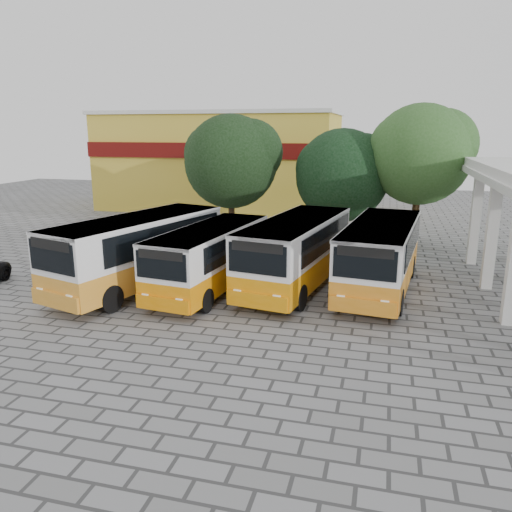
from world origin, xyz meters
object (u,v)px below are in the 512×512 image
(bus_centre_left, at_px, (210,255))
(bus_far_right, at_px, (381,252))
(bus_far_left, at_px, (138,248))
(bus_centre_right, at_px, (296,249))

(bus_centre_left, height_order, bus_far_right, bus_far_right)
(bus_far_left, xyz_separation_m, bus_centre_left, (3.13, 0.46, -0.22))
(bus_far_left, height_order, bus_far_right, bus_far_left)
(bus_centre_right, relative_size, bus_far_right, 1.03)
(bus_centre_left, distance_m, bus_centre_right, 3.74)
(bus_centre_right, bearing_deg, bus_centre_left, -148.99)
(bus_centre_left, relative_size, bus_centre_right, 0.90)
(bus_centre_left, relative_size, bus_far_right, 0.93)
(bus_centre_right, xyz_separation_m, bus_far_right, (3.56, 0.36, -0.03))
(bus_centre_right, bearing_deg, bus_far_left, -155.02)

